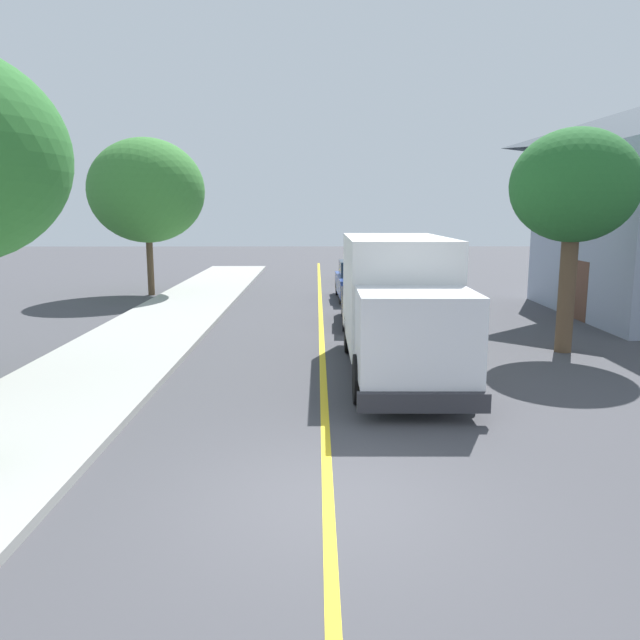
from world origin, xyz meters
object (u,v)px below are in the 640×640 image
at_px(parked_car_mid, 358,281).
at_px(street_tree_down_block, 147,191).
at_px(box_truck, 398,299).
at_px(parked_car_near, 368,301).
at_px(street_tree_far_side, 574,188).
at_px(parked_car_far, 359,267).

distance_m(parked_car_mid, street_tree_down_block, 10.32).
height_order(box_truck, parked_car_near, box_truck).
bearing_deg(box_truck, street_tree_far_side, 22.56).
bearing_deg(parked_car_far, parked_car_near, -92.61).
relative_size(box_truck, street_tree_far_side, 1.20).
height_order(box_truck, parked_car_far, box_truck).
relative_size(parked_car_far, street_tree_down_block, 0.63).
bearing_deg(street_tree_far_side, parked_car_mid, 115.81).
distance_m(parked_car_mid, parked_car_far, 6.97).
relative_size(box_truck, street_tree_down_block, 1.02).
bearing_deg(parked_car_far, parked_car_mid, -94.46).
relative_size(parked_car_mid, parked_car_far, 1.00).
bearing_deg(box_truck, parked_car_mid, 90.64).
xyz_separation_m(parked_car_far, street_tree_down_block, (-9.98, -5.55, 3.93)).
relative_size(box_truck, parked_car_near, 1.62).
bearing_deg(street_tree_down_block, parked_car_far, 29.09).
height_order(parked_car_mid, street_tree_far_side, street_tree_far_side).
xyz_separation_m(parked_car_near, parked_car_far, (0.59, 12.89, 0.00)).
xyz_separation_m(box_truck, parked_car_near, (-0.18, 6.37, -0.97)).
height_order(parked_car_near, parked_car_far, same).
relative_size(street_tree_far_side, street_tree_down_block, 0.85).
bearing_deg(street_tree_down_block, street_tree_far_side, -39.03).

